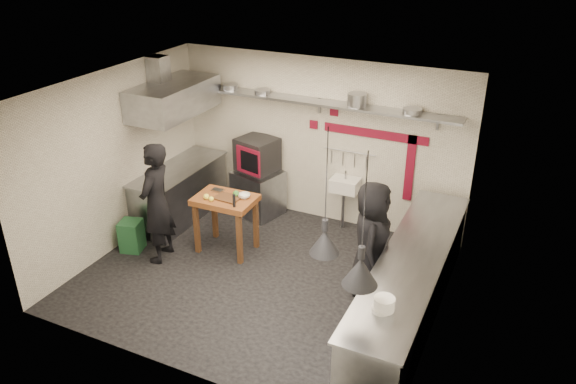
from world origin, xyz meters
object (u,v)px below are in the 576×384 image
at_px(combi_oven, 257,155).
at_px(chef_right, 371,241).
at_px(chef_left, 156,203).
at_px(green_bin, 132,236).
at_px(prep_table, 226,224).
at_px(oven_stand, 258,193).

distance_m(combi_oven, chef_right, 2.98).
height_order(chef_left, chef_right, chef_left).
height_order(green_bin, prep_table, prep_table).
distance_m(green_bin, prep_table, 1.51).
distance_m(combi_oven, chef_left, 2.11).
distance_m(green_bin, chef_left, 0.88).
xyz_separation_m(oven_stand, green_bin, (-1.22, -1.95, -0.15)).
height_order(prep_table, chef_right, chef_right).
bearing_deg(oven_stand, chef_right, -15.37).
xyz_separation_m(prep_table, chef_right, (2.37, -0.17, 0.39)).
height_order(combi_oven, chef_left, chef_left).
height_order(combi_oven, prep_table, combi_oven).
relative_size(green_bin, chef_left, 0.27).
bearing_deg(green_bin, chef_left, 1.10).
xyz_separation_m(green_bin, prep_table, (1.35, 0.65, 0.21)).
xyz_separation_m(oven_stand, prep_table, (0.13, -1.30, 0.06)).
relative_size(oven_stand, prep_table, 0.87).
relative_size(green_bin, prep_table, 0.54).
xyz_separation_m(green_bin, chef_left, (0.56, 0.01, 0.69)).
relative_size(prep_table, chef_left, 0.49).
height_order(oven_stand, combi_oven, combi_oven).
bearing_deg(chef_right, chef_left, 85.01).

